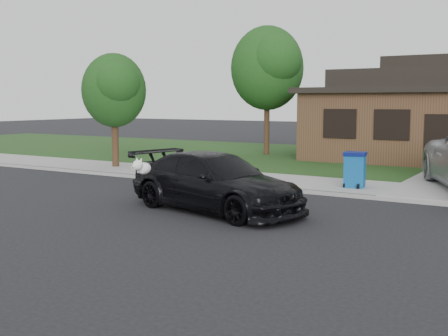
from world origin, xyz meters
The scene contains 8 objects.
ground centered at (0.00, 0.00, 0.00)m, with size 120.00×120.00×0.00m, color black.
sidewalk centered at (0.00, 5.00, 0.06)m, with size 60.00×3.00×0.12m, color gray.
curb centered at (0.00, 3.50, 0.06)m, with size 60.00×0.12×0.12m, color gray.
lawn centered at (0.00, 13.00, 0.07)m, with size 60.00×13.00×0.13m, color #193814.
sedan centered at (0.69, -0.20, 0.74)m, with size 5.42×3.20×1.47m.
recycling_bin centered at (2.72, 4.77, 0.67)m, with size 0.76×0.76×1.09m.
tree_0 centered at (-4.34, 12.88, 4.48)m, with size 3.78×3.60×6.34m.
tree_2 centered at (-7.38, 5.11, 3.27)m, with size 2.73×2.60×4.59m.
Camera 1 is at (8.15, -12.14, 2.77)m, focal length 45.00 mm.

